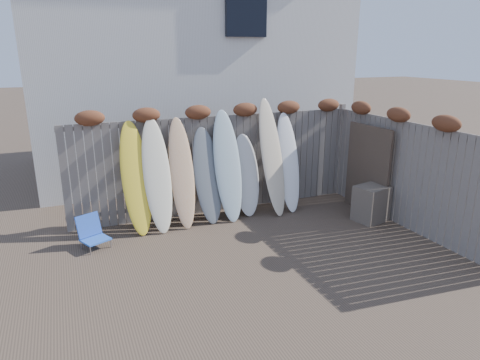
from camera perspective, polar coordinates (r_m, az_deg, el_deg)
name	(u,v)px	position (r m, az deg, el deg)	size (l,w,h in m)	color
ground	(268,258)	(7.09, 3.80, -10.37)	(80.00, 80.00, 0.00)	#493A2D
back_fence	(220,156)	(8.78, -2.65, 3.27)	(6.05, 0.28, 2.24)	slate
right_fence	(408,168)	(8.56, 21.46, 1.46)	(0.28, 4.40, 2.24)	slate
house	(184,52)	(12.58, -7.53, 16.51)	(8.50, 5.50, 6.33)	silver
beach_chair	(92,232)	(7.80, -19.13, -6.62)	(0.57, 0.58, 0.56)	blue
wooden_crate	(371,203)	(8.84, 17.08, -3.00)	(0.61, 0.50, 0.71)	#6C5C51
lattice_panel	(367,170)	(9.15, 16.63, 1.34)	(0.05, 1.21, 1.81)	brown
surfboard_0	(136,178)	(8.01, -13.73, 0.24)	(0.51, 0.07, 2.12)	yellow
surfboard_1	(157,176)	(8.03, -11.00, 0.59)	(0.50, 0.07, 2.16)	#F4ECCE
surfboard_2	(182,173)	(8.16, -7.76, 0.93)	(0.46, 0.07, 2.13)	#F0A270
surfboard_3	(207,175)	(8.34, -4.38, 0.61)	(0.54, 0.07, 1.91)	slate
surfboard_4	(228,166)	(8.42, -1.67, 1.90)	(0.54, 0.07, 2.23)	#AAC4CD
surfboard_5	(246,175)	(8.71, 0.79, 0.66)	(0.54, 0.07, 1.69)	silver
surfboard_6	(272,157)	(8.74, 4.28, 3.05)	(0.46, 0.07, 2.43)	beige
surfboard_7	(288,162)	(8.99, 6.43, 2.35)	(0.46, 0.07, 2.10)	white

